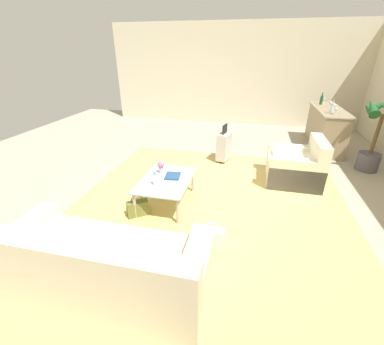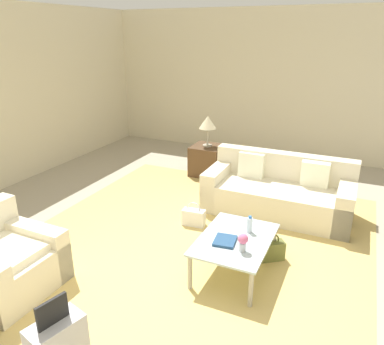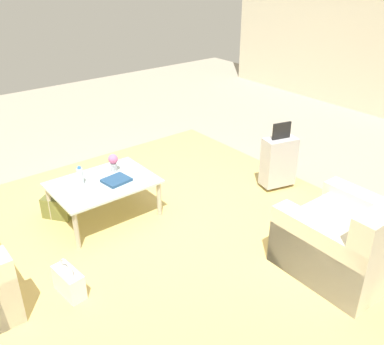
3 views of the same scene
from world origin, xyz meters
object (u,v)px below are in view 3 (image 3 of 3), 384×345
at_px(armchair, 351,244).
at_px(coffee_table_book, 116,180).
at_px(handbag_olive, 57,207).
at_px(flower_vase, 113,161).
at_px(handbag_white, 69,282).
at_px(water_bottle, 80,176).
at_px(coffee_table, 103,186).
at_px(suitcase_silver, 279,161).

xyz_separation_m(armchair, coffee_table_book, (1.18, -2.09, 0.16)).
relative_size(coffee_table_book, handbag_olive, 0.74).
xyz_separation_m(flower_vase, handbag_white, (1.04, 1.03, -0.43)).
bearing_deg(water_bottle, coffee_table, 153.43).
xyz_separation_m(suitcase_silver, handbag_olive, (2.42, -1.02, -0.23)).
xyz_separation_m(coffee_table, water_bottle, (0.20, -0.10, 0.14)).
bearing_deg(coffee_table, handbag_olive, -37.37).
bearing_deg(handbag_white, armchair, 148.70).
bearing_deg(water_bottle, flower_vase, -173.21).
bearing_deg(water_bottle, coffee_table_book, 150.64).
xyz_separation_m(armchair, water_bottle, (1.50, -2.27, 0.24)).
distance_m(armchair, coffee_table, 2.53).
distance_m(coffee_table, flower_vase, 0.32).
bearing_deg(coffee_table, armchair, 120.89).
bearing_deg(coffee_table_book, coffee_table, -40.98).
relative_size(armchair, handbag_white, 2.70).
relative_size(armchair, coffee_table, 0.90).
bearing_deg(coffee_table_book, handbag_white, 33.24).
distance_m(handbag_white, handbag_olive, 1.27).
relative_size(armchair, flower_vase, 4.71).
relative_size(suitcase_silver, handbag_olive, 2.37).
height_order(coffee_table, handbag_olive, coffee_table).
relative_size(coffee_table, handbag_olive, 3.00).
distance_m(armchair, suitcase_silver, 1.63).
distance_m(coffee_table_book, flower_vase, 0.27).
distance_m(flower_vase, handbag_white, 1.53).
bearing_deg(coffee_table, coffee_table_book, 146.31).
height_order(coffee_table_book, suitcase_silver, suitcase_silver).
height_order(armchair, coffee_table, armchair).
height_order(armchair, coffee_table_book, armchair).
bearing_deg(handbag_olive, coffee_table_book, 143.41).
bearing_deg(coffee_table, handbag_white, 47.15).
height_order(coffee_table, coffee_table_book, coffee_table_book).
bearing_deg(handbag_olive, armchair, 124.60).
height_order(armchair, suitcase_silver, armchair).
relative_size(coffee_table, water_bottle, 5.26).
xyz_separation_m(armchair, coffee_table, (1.30, -2.17, 0.09)).
xyz_separation_m(coffee_table_book, flower_vase, (-0.10, -0.23, 0.11)).
bearing_deg(flower_vase, handbag_olive, -14.98).
height_order(flower_vase, handbag_white, flower_vase).
bearing_deg(suitcase_silver, handbag_olive, -22.88).
bearing_deg(coffee_table_book, suitcase_silver, 154.45).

